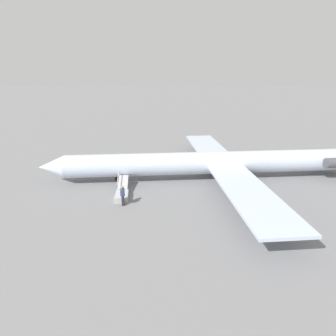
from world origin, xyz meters
TOP-DOWN VIEW (x-y plane):
  - ground_plane at (0.00, 0.00)m, footprint 600.00×600.00m
  - airplane_main at (-0.91, -0.07)m, footprint 34.47×26.79m
  - boarding_stairs at (8.38, 4.33)m, footprint 1.33×4.08m
  - passenger at (8.05, 5.95)m, footprint 0.36×0.55m

SIDE VIEW (x-z plane):
  - ground_plane at x=0.00m, z-range 0.00..0.00m
  - boarding_stairs at x=8.38m, z-range -0.42..1.13m
  - passenger at x=8.05m, z-range 0.13..1.87m
  - airplane_main at x=-0.91m, z-range -1.21..4.75m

